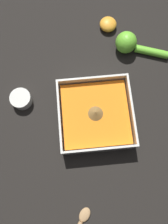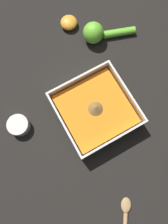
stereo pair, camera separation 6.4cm
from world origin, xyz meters
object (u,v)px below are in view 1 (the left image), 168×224
at_px(spice_bowl, 21,99).
at_px(lemon_squeezer, 131,44).
at_px(square_dish, 95,115).
at_px(lemon_half, 108,24).

relative_size(spice_bowl, lemon_squeezer, 0.36).
relative_size(square_dish, spice_bowl, 3.36).
bearing_deg(lemon_squeezer, spice_bowl, 41.52).
distance_m(spice_bowl, lemon_half, 0.38).
relative_size(square_dish, lemon_squeezer, 1.23).
height_order(lemon_squeezer, lemon_half, lemon_squeezer).
bearing_deg(spice_bowl, lemon_half, -141.44).
xyz_separation_m(spice_bowl, lemon_half, (-0.30, -0.24, 0.00)).
relative_size(lemon_squeezer, lemon_half, 3.05).
xyz_separation_m(square_dish, lemon_half, (-0.08, -0.31, -0.01)).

